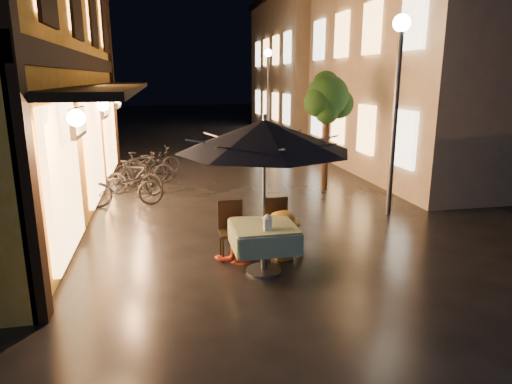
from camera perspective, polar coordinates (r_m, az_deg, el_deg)
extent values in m
plane|color=black|center=(7.85, 3.15, -8.17)|extent=(90.00, 90.00, 0.00)
cube|color=black|center=(11.13, -20.56, 14.95)|extent=(0.12, 11.00, 0.35)
cube|color=black|center=(11.06, -17.33, 12.35)|extent=(1.20, 10.50, 0.12)
cube|color=#FFB766|center=(12.72, -19.90, 20.69)|extent=(0.10, 0.90, 1.50)
cube|color=#FFB766|center=(15.18, -18.56, 19.60)|extent=(0.10, 0.90, 1.50)
cube|color=#FFB766|center=(7.84, -22.86, 1.41)|extent=(0.10, 2.20, 2.40)
cube|color=#FFB766|center=(11.24, -19.57, 5.26)|extent=(0.10, 2.20, 2.40)
cube|color=#FFB766|center=(14.68, -17.80, 7.31)|extent=(0.10, 2.20, 2.40)
cube|color=#C0AD95|center=(16.45, 23.89, 13.94)|extent=(7.00, 9.00, 6.50)
cube|color=#FFB766|center=(11.85, 18.06, 6.30)|extent=(0.10, 1.00, 1.40)
cube|color=#FFB766|center=(11.83, 19.15, 19.83)|extent=(0.10, 1.00, 1.40)
cube|color=#FFB766|center=(13.79, 13.57, 7.61)|extent=(0.10, 1.00, 1.40)
cube|color=#FFB766|center=(13.78, 14.28, 19.25)|extent=(0.10, 1.00, 1.40)
cube|color=#FFB766|center=(15.80, 10.20, 8.57)|extent=(0.10, 1.00, 1.40)
cube|color=#FFB766|center=(15.79, 10.66, 18.73)|extent=(0.10, 1.00, 1.40)
cube|color=#FFB766|center=(17.86, 7.58, 9.28)|extent=(0.10, 1.00, 1.40)
cube|color=#FFB766|center=(17.84, 7.88, 18.28)|extent=(0.10, 1.00, 1.40)
cube|color=#C0AD95|center=(26.72, 9.26, 15.10)|extent=(7.00, 10.00, 7.00)
cube|color=#FFB766|center=(22.05, 3.80, 10.28)|extent=(0.10, 1.00, 1.40)
cube|color=#FFB766|center=(22.04, 3.92, 17.56)|extent=(0.10, 1.00, 1.40)
cube|color=#FFB766|center=(24.17, 2.40, 10.64)|extent=(0.10, 1.00, 1.40)
cube|color=#FFB766|center=(24.17, 2.47, 17.28)|extent=(0.10, 1.00, 1.40)
cube|color=#FFB766|center=(26.31, 1.23, 10.93)|extent=(0.10, 1.00, 1.40)
cube|color=#FFB766|center=(26.30, 1.26, 17.03)|extent=(0.10, 1.00, 1.40)
cube|color=#FFB766|center=(28.46, 0.23, 11.18)|extent=(0.10, 1.00, 1.40)
cube|color=#FFB766|center=(28.45, 0.23, 16.82)|extent=(0.10, 1.00, 1.40)
cylinder|color=black|center=(12.43, 8.70, 5.30)|extent=(0.16, 0.16, 2.20)
sphere|color=black|center=(12.29, 8.95, 11.76)|extent=(1.10, 1.10, 1.10)
sphere|color=black|center=(12.52, 10.28, 10.83)|extent=(0.80, 0.80, 0.80)
sphere|color=black|center=(12.06, 7.81, 11.04)|extent=(0.76, 0.76, 0.76)
sphere|color=black|center=(12.58, 8.73, 13.18)|extent=(0.70, 0.70, 0.70)
sphere|color=black|center=(12.05, 8.84, 9.81)|extent=(0.60, 0.60, 0.60)
cylinder|color=#59595E|center=(10.30, 16.90, 8.10)|extent=(0.12, 0.12, 4.00)
sphere|color=#FFEEC2|center=(10.30, 17.76, 19.49)|extent=(0.36, 0.36, 0.36)
cylinder|color=#59595E|center=(21.60, 1.48, 11.55)|extent=(0.12, 0.12, 4.00)
sphere|color=#FFEEC2|center=(21.60, 1.52, 16.99)|extent=(0.36, 0.36, 0.36)
cylinder|color=#59595E|center=(7.16, 0.97, -7.30)|extent=(0.10, 0.10, 0.72)
cylinder|color=#59595E|center=(7.29, 0.96, -9.79)|extent=(0.56, 0.56, 0.04)
cube|color=#306133|center=(7.03, 0.99, -4.34)|extent=(0.95, 0.95, 0.06)
cube|color=#306133|center=(7.19, 4.69, -5.33)|extent=(0.04, 0.95, 0.33)
cube|color=#306133|center=(7.00, -2.84, -5.86)|extent=(0.04, 0.95, 0.33)
cube|color=#306133|center=(7.52, 0.19, -4.41)|extent=(0.95, 0.04, 0.33)
cube|color=#306133|center=(6.65, 1.88, -6.96)|extent=(0.95, 0.04, 0.33)
cylinder|color=#59595E|center=(6.91, 1.00, -1.19)|extent=(0.05, 0.05, 2.30)
cone|color=black|center=(6.72, 1.04, 7.06)|extent=(2.62, 2.62, 0.47)
cylinder|color=#59595E|center=(6.69, 1.05, 9.19)|extent=(0.06, 0.06, 0.12)
cube|color=black|center=(7.66, -3.02, -5.14)|extent=(0.42, 0.42, 0.05)
cube|color=black|center=(7.76, -3.26, -2.94)|extent=(0.42, 0.04, 0.55)
cylinder|color=black|center=(7.55, -4.15, -7.35)|extent=(0.04, 0.04, 0.43)
cylinder|color=black|center=(7.60, -1.44, -7.17)|extent=(0.04, 0.04, 0.43)
cylinder|color=black|center=(7.89, -4.50, -6.41)|extent=(0.04, 0.04, 0.43)
cylinder|color=black|center=(7.93, -1.90, -6.24)|extent=(0.04, 0.04, 0.43)
cube|color=black|center=(7.81, 2.81, -4.75)|extent=(0.42, 0.42, 0.05)
cube|color=black|center=(7.91, 2.49, -2.60)|extent=(0.42, 0.04, 0.55)
cylinder|color=black|center=(7.69, 1.81, -6.93)|extent=(0.04, 0.04, 0.43)
cylinder|color=black|center=(7.77, 4.42, -6.72)|extent=(0.04, 0.04, 0.43)
cylinder|color=black|center=(8.01, 1.22, -6.02)|extent=(0.04, 0.04, 0.43)
cylinder|color=black|center=(8.10, 3.71, -5.83)|extent=(0.04, 0.04, 0.43)
cube|color=white|center=(6.77, 1.43, -4.00)|extent=(0.11, 0.11, 0.18)
cube|color=#FFD88C|center=(6.77, 1.43, -4.08)|extent=(0.07, 0.07, 0.12)
cone|color=white|center=(6.73, 1.44, -2.99)|extent=(0.16, 0.16, 0.07)
imported|color=red|center=(7.52, -2.67, -3.19)|extent=(0.85, 0.74, 1.48)
imported|color=orange|center=(7.59, 3.37, -2.51)|extent=(1.17, 0.87, 1.61)
imported|color=black|center=(11.19, -16.12, 0.63)|extent=(1.80, 0.67, 0.94)
imported|color=black|center=(12.17, -14.99, 1.71)|extent=(1.58, 0.90, 0.91)
imported|color=black|center=(13.46, -13.76, 2.87)|extent=(1.69, 0.67, 0.88)
imported|color=black|center=(13.40, -14.11, 2.94)|extent=(1.62, 0.70, 0.94)
imported|color=black|center=(14.42, -12.82, 3.72)|extent=(1.82, 0.96, 0.91)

